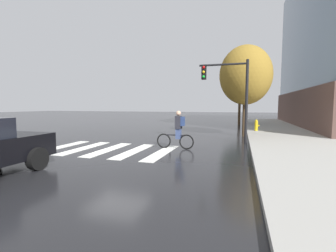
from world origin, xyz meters
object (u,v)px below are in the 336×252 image
object	(u,v)px
cyclist	(178,130)
fire_hydrant	(256,125)
traffic_light_near	(230,87)
street_tree_near	(246,75)
street_tree_mid	(240,81)

from	to	relation	value
cyclist	fire_hydrant	xyz separation A→B (m)	(3.70, 7.62, -0.31)
cyclist	fire_hydrant	bearing A→B (deg)	64.10
traffic_light_near	street_tree_near	bearing A→B (deg)	74.47
cyclist	traffic_light_near	xyz separation A→B (m)	(2.07, 2.53, 2.02)
cyclist	fire_hydrant	distance (m)	8.47
traffic_light_near	fire_hydrant	world-z (taller)	traffic_light_near
cyclist	traffic_light_near	world-z (taller)	traffic_light_near
cyclist	street_tree_mid	distance (m)	14.89
cyclist	street_tree_mid	world-z (taller)	street_tree_mid
cyclist	traffic_light_near	distance (m)	3.84
fire_hydrant	street_tree_mid	bearing A→B (deg)	100.29
traffic_light_near	street_tree_mid	size ratio (longest dim) A/B	0.66
cyclist	street_tree_mid	bearing A→B (deg)	80.10
traffic_light_near	cyclist	bearing A→B (deg)	-129.31
cyclist	street_tree_near	world-z (taller)	street_tree_near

